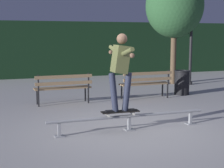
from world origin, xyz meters
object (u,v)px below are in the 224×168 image
Objects in this scene: grind_rail at (129,118)px; skateboarder at (121,66)px; tree_far_right at (175,6)px; lamp_post_right at (192,21)px; trash_can at (182,82)px; skateboard at (120,112)px; park_bench_left_center at (146,82)px; park_bench_leftmost at (63,86)px.

skateboarder is (-0.19, -0.00, 1.09)m from grind_rail.
grind_rail is 0.78× the size of tree_far_right.
lamp_post_right is 4.88× the size of trash_can.
skateboarder reaches higher than trash_can.
skateboard is 0.20× the size of lamp_post_right.
park_bench_left_center is 4.42m from tree_far_right.
tree_far_right is (4.39, 5.73, 2.67)m from skateboard.
skateboard is at bearing -79.22° from park_bench_leftmost.
tree_far_right is at bearing 52.57° from skateboarder.
trash_can is at bearing 46.34° from grind_rail.
trash_can is (3.41, 3.36, 0.02)m from skateboard.
lamp_post_right is (0.52, -0.43, -0.58)m from tree_far_right.
skateboarder reaches higher than skateboard.
trash_can is (-0.98, -2.37, -2.65)m from tree_far_right.
skateboarder is at bearing -79.17° from park_bench_leftmost.
tree_far_right is at bearing 48.06° from park_bench_left_center.
lamp_post_right is at bearing 37.58° from park_bench_left_center.
skateboarder is at bearing -179.97° from grind_rail.
grind_rail is at bearing -133.66° from trash_can.
trash_can is (3.99, 0.33, -0.12)m from park_bench_leftmost.
grind_rail is 0.87× the size of lamp_post_right.
skateboarder is 3.19m from park_bench_leftmost.
park_bench_leftmost is (-0.58, 3.03, 0.14)m from skateboard.
lamp_post_right is at bearing -39.93° from tree_far_right.
grind_rail is at bearing 0.03° from skateboarder.
park_bench_left_center is (1.96, 3.03, -0.79)m from skateboarder.
tree_far_right is at bearing 53.81° from grind_rail.
park_bench_leftmost is (-0.58, 3.03, -0.79)m from skateboarder.
tree_far_right is (4.20, 5.73, 2.82)m from grind_rail.
skateboard is 0.18× the size of tree_far_right.
tree_far_right is 3.69m from trash_can.
skateboarder is at bearing -122.91° from park_bench_left_center.
trash_can reaches higher than grind_rail.
trash_can reaches higher than skateboard.
park_bench_leftmost is at bearing 100.78° from skateboard.
trash_can is at bearing -127.83° from lamp_post_right.
grind_rail is 0.25m from skateboard.
park_bench_leftmost is at bearing -151.47° from tree_far_right.
tree_far_right reaches higher than skateboard.
park_bench_leftmost and park_bench_left_center have the same top height.
park_bench_leftmost is at bearing 104.33° from grind_rail.
grind_rail is 2.11× the size of park_bench_leftmost.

